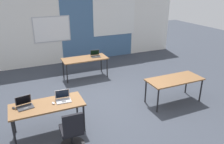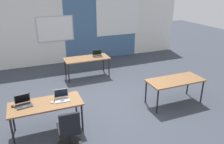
{
  "view_description": "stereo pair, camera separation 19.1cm",
  "coord_description": "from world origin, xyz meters",
  "px_view_note": "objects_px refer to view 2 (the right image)",
  "views": [
    {
      "loc": [
        -2.18,
        -5.12,
        3.21
      ],
      "look_at": [
        0.1,
        0.03,
        0.97
      ],
      "focal_mm": 35.72,
      "sensor_mm": 36.0,
      "label": 1
    },
    {
      "loc": [
        -2.0,
        -5.19,
        3.21
      ],
      "look_at": [
        0.1,
        0.03,
        0.97
      ],
      "focal_mm": 35.72,
      "sensor_mm": 36.0,
      "label": 2
    }
  ],
  "objects_px": {
    "chair_near_left_inner": "(69,132)",
    "desk_near_left": "(46,106)",
    "laptop_near_left_inner": "(62,98)",
    "laptop_near_left_end": "(24,103)",
    "laptop_far_right": "(97,55)",
    "mouse_near_left_end": "(13,106)",
    "desk_near_right": "(175,82)",
    "mouse_near_left_inner": "(52,102)",
    "desk_far_center": "(87,60)"
  },
  "relations": [
    {
      "from": "laptop_near_left_inner",
      "to": "chair_near_left_inner",
      "type": "distance_m",
      "value": 0.9
    },
    {
      "from": "desk_near_left",
      "to": "mouse_near_left_inner",
      "type": "distance_m",
      "value": 0.16
    },
    {
      "from": "desk_near_right",
      "to": "mouse_near_left_end",
      "type": "height_order",
      "value": "mouse_near_left_end"
    },
    {
      "from": "desk_near_right",
      "to": "mouse_near_left_inner",
      "type": "relative_size",
      "value": 14.76
    },
    {
      "from": "desk_far_center",
      "to": "mouse_near_left_end",
      "type": "xyz_separation_m",
      "value": [
        -2.43,
        -2.69,
        0.08
      ]
    },
    {
      "from": "desk_near_right",
      "to": "desk_near_left",
      "type": "bearing_deg",
      "value": 180.0
    },
    {
      "from": "laptop_near_left_end",
      "to": "laptop_far_right",
      "type": "distance_m",
      "value": 3.81
    },
    {
      "from": "laptop_near_left_end",
      "to": "mouse_near_left_inner",
      "type": "bearing_deg",
      "value": -21.09
    },
    {
      "from": "laptop_near_left_end",
      "to": "mouse_near_left_end",
      "type": "relative_size",
      "value": 3.26
    },
    {
      "from": "laptop_far_right",
      "to": "laptop_near_left_inner",
      "type": "bearing_deg",
      "value": -115.28
    },
    {
      "from": "desk_near_left",
      "to": "mouse_near_left_end",
      "type": "xyz_separation_m",
      "value": [
        -0.68,
        0.11,
        0.08
      ]
    },
    {
      "from": "mouse_near_left_inner",
      "to": "mouse_near_left_end",
      "type": "height_order",
      "value": "same"
    },
    {
      "from": "mouse_near_left_end",
      "to": "desk_far_center",
      "type": "bearing_deg",
      "value": 47.96
    },
    {
      "from": "desk_near_right",
      "to": "laptop_near_left_end",
      "type": "xyz_separation_m",
      "value": [
        -3.95,
        0.09,
        0.11
      ]
    },
    {
      "from": "desk_near_left",
      "to": "laptop_near_left_inner",
      "type": "relative_size",
      "value": 4.64
    },
    {
      "from": "desk_near_right",
      "to": "laptop_far_right",
      "type": "height_order",
      "value": "laptop_far_right"
    },
    {
      "from": "laptop_near_left_inner",
      "to": "desk_near_right",
      "type": "bearing_deg",
      "value": 2.44
    },
    {
      "from": "chair_near_left_inner",
      "to": "desk_near_left",
      "type": "bearing_deg",
      "value": -63.73
    },
    {
      "from": "desk_near_right",
      "to": "chair_near_left_inner",
      "type": "bearing_deg",
      "value": -166.36
    },
    {
      "from": "mouse_near_left_end",
      "to": "mouse_near_left_inner",
      "type": "bearing_deg",
      "value": -9.31
    },
    {
      "from": "desk_far_center",
      "to": "mouse_near_left_inner",
      "type": "bearing_deg",
      "value": -119.74
    },
    {
      "from": "desk_near_right",
      "to": "desk_far_center",
      "type": "bearing_deg",
      "value": 122.01
    },
    {
      "from": "desk_near_right",
      "to": "laptop_near_left_inner",
      "type": "height_order",
      "value": "laptop_near_left_inner"
    },
    {
      "from": "desk_near_left",
      "to": "laptop_near_left_inner",
      "type": "xyz_separation_m",
      "value": [
        0.37,
        0.04,
        0.11
      ]
    },
    {
      "from": "desk_far_center",
      "to": "laptop_near_left_inner",
      "type": "height_order",
      "value": "laptop_near_left_inner"
    },
    {
      "from": "laptop_near_left_inner",
      "to": "mouse_near_left_inner",
      "type": "relative_size",
      "value": 3.18
    },
    {
      "from": "desk_far_center",
      "to": "mouse_near_left_end",
      "type": "distance_m",
      "value": 3.63
    },
    {
      "from": "mouse_near_left_end",
      "to": "desk_near_right",
      "type": "bearing_deg",
      "value": -1.45
    },
    {
      "from": "desk_near_left",
      "to": "mouse_near_left_end",
      "type": "distance_m",
      "value": 0.69
    },
    {
      "from": "desk_near_left",
      "to": "laptop_far_right",
      "type": "height_order",
      "value": "laptop_far_right"
    },
    {
      "from": "desk_near_right",
      "to": "laptop_near_left_end",
      "type": "distance_m",
      "value": 3.96
    },
    {
      "from": "laptop_far_right",
      "to": "desk_near_left",
      "type": "bearing_deg",
      "value": -119.91
    },
    {
      "from": "chair_near_left_inner",
      "to": "laptop_far_right",
      "type": "bearing_deg",
      "value": -114.95
    },
    {
      "from": "desk_near_right",
      "to": "desk_far_center",
      "type": "xyz_separation_m",
      "value": [
        -1.75,
        2.8,
        0.0
      ]
    },
    {
      "from": "laptop_near_left_inner",
      "to": "laptop_near_left_end",
      "type": "bearing_deg",
      "value": 179.7
    },
    {
      "from": "laptop_far_right",
      "to": "desk_far_center",
      "type": "bearing_deg",
      "value": -166.4
    },
    {
      "from": "laptop_near_left_inner",
      "to": "laptop_far_right",
      "type": "bearing_deg",
      "value": 60.47
    },
    {
      "from": "desk_near_right",
      "to": "laptop_far_right",
      "type": "distance_m",
      "value": 3.14
    },
    {
      "from": "chair_near_left_inner",
      "to": "laptop_far_right",
      "type": "xyz_separation_m",
      "value": [
        1.83,
        3.61,
        0.39
      ]
    },
    {
      "from": "laptop_near_left_end",
      "to": "laptop_far_right",
      "type": "height_order",
      "value": "laptop_near_left_end"
    },
    {
      "from": "desk_far_center",
      "to": "laptop_far_right",
      "type": "relative_size",
      "value": 4.37
    },
    {
      "from": "mouse_near_left_end",
      "to": "laptop_far_right",
      "type": "bearing_deg",
      "value": 43.84
    },
    {
      "from": "desk_near_right",
      "to": "laptop_far_right",
      "type": "xyz_separation_m",
      "value": [
        -1.33,
        2.85,
        0.11
      ]
    },
    {
      "from": "desk_far_center",
      "to": "laptop_near_left_end",
      "type": "relative_size",
      "value": 4.31
    },
    {
      "from": "desk_far_center",
      "to": "mouse_near_left_end",
      "type": "bearing_deg",
      "value": -132.04
    },
    {
      "from": "laptop_near_left_inner",
      "to": "chair_near_left_inner",
      "type": "height_order",
      "value": "laptop_near_left_inner"
    },
    {
      "from": "desk_near_right",
      "to": "laptop_far_right",
      "type": "bearing_deg",
      "value": 114.99
    },
    {
      "from": "desk_near_left",
      "to": "desk_near_right",
      "type": "distance_m",
      "value": 3.5
    },
    {
      "from": "desk_far_center",
      "to": "mouse_near_left_inner",
      "type": "distance_m",
      "value": 3.26
    },
    {
      "from": "mouse_near_left_inner",
      "to": "mouse_near_left_end",
      "type": "distance_m",
      "value": 0.82
    }
  ]
}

